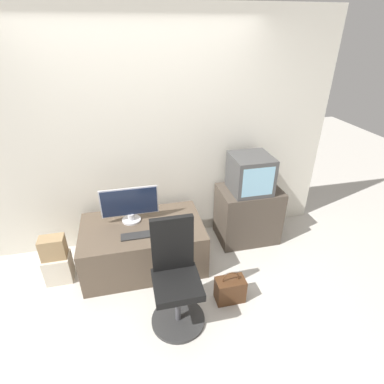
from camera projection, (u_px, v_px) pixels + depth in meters
The scene contains 12 objects.
ground_plane at pixel (167, 319), 2.78m from camera, with size 12.00×12.00×0.00m, color beige.
wall_back at pixel (143, 139), 3.29m from camera, with size 4.40×0.05×2.60m.
desk at pixel (144, 245), 3.32m from camera, with size 1.30×0.79×0.52m.
side_stand at pixel (248, 214), 3.71m from camera, with size 0.72×0.51×0.69m.
main_monitor at pixel (130, 204), 3.18m from camera, with size 0.61×0.20×0.40m.
keyboard at pixel (136, 236), 3.03m from camera, with size 0.30×0.12×0.01m.
mouse at pixel (156, 232), 3.07m from camera, with size 0.06×0.04×0.03m.
crt_tv at pixel (250, 174), 3.41m from camera, with size 0.44×0.45×0.43m.
office_chair at pixel (176, 281), 2.60m from camera, with size 0.49×0.49×1.03m.
cardboard_box_lower at pixel (59, 268), 3.15m from camera, with size 0.26×0.22×0.30m.
cardboard_box_upper at pixel (53, 248), 3.02m from camera, with size 0.24×0.16×0.24m.
handbag at pixel (230, 289), 2.92m from camera, with size 0.28×0.16×0.35m.
Camera 1 is at (-0.19, -1.87, 2.38)m, focal length 28.00 mm.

